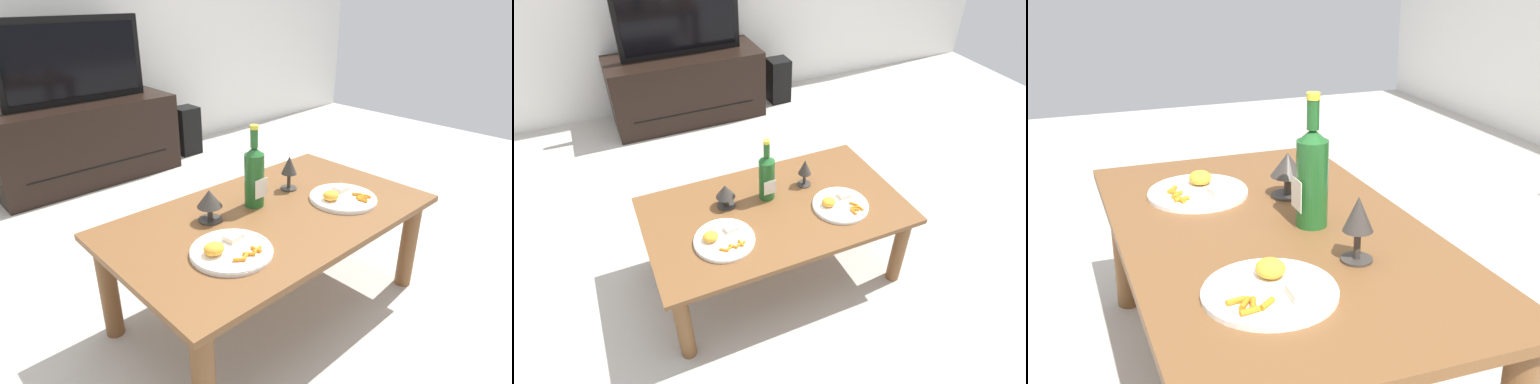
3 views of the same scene
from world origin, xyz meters
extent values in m
plane|color=#B7B2A8|center=(0.00, 0.00, 0.00)|extent=(6.40, 6.40, 0.00)
cube|color=brown|center=(0.00, 0.00, 0.43)|extent=(1.25, 0.72, 0.03)
cylinder|color=brown|center=(-0.56, -0.30, 0.21)|extent=(0.07, 0.07, 0.42)
cylinder|color=brown|center=(0.56, -0.30, 0.21)|extent=(0.07, 0.07, 0.42)
cylinder|color=brown|center=(-0.56, 0.30, 0.21)|extent=(0.07, 0.07, 0.42)
cylinder|color=brown|center=(0.56, 0.30, 0.21)|extent=(0.07, 0.07, 0.42)
cube|color=black|center=(0.05, 1.88, 0.27)|extent=(1.22, 0.47, 0.55)
cube|color=black|center=(0.05, 1.64, 0.16)|extent=(0.97, 0.01, 0.01)
cube|color=black|center=(0.05, 1.88, 0.82)|extent=(0.94, 0.04, 0.54)
cube|color=black|center=(0.05, 1.85, 0.82)|extent=(0.87, 0.01, 0.45)
cube|color=black|center=(0.87, 1.87, 0.19)|extent=(0.18, 0.18, 0.38)
cylinder|color=#1E5923|center=(0.00, 0.10, 0.55)|extent=(0.08, 0.08, 0.22)
cone|color=#1E5923|center=(0.00, 0.10, 0.67)|extent=(0.08, 0.08, 0.04)
cylinder|color=#1E5923|center=(0.00, 0.10, 0.72)|extent=(0.03, 0.03, 0.07)
cylinder|color=yellow|center=(0.00, 0.10, 0.76)|extent=(0.03, 0.03, 0.02)
cube|color=silver|center=(0.00, 0.06, 0.53)|extent=(0.06, 0.00, 0.08)
cylinder|color=#38332D|center=(-0.21, 0.12, 0.45)|extent=(0.09, 0.09, 0.01)
cylinder|color=#38332D|center=(-0.21, 0.12, 0.47)|extent=(0.02, 0.02, 0.05)
cone|color=#38332D|center=(-0.21, 0.12, 0.53)|extent=(0.09, 0.09, 0.07)
cylinder|color=#38332D|center=(0.22, 0.12, 0.45)|extent=(0.07, 0.07, 0.01)
cylinder|color=#38332D|center=(0.22, 0.12, 0.48)|extent=(0.02, 0.02, 0.07)
cone|color=#38332D|center=(0.22, 0.12, 0.55)|extent=(0.07, 0.07, 0.08)
cylinder|color=white|center=(-0.30, -0.11, 0.45)|extent=(0.27, 0.27, 0.01)
torus|color=white|center=(-0.30, -0.11, 0.46)|extent=(0.27, 0.27, 0.01)
ellipsoid|color=orange|center=(-0.35, -0.09, 0.47)|extent=(0.07, 0.06, 0.04)
cube|color=beige|center=(-0.25, -0.07, 0.46)|extent=(0.07, 0.06, 0.02)
cylinder|color=orange|center=(-0.32, -0.18, 0.46)|extent=(0.04, 0.04, 0.01)
cylinder|color=orange|center=(-0.30, -0.18, 0.46)|extent=(0.04, 0.03, 0.01)
cylinder|color=orange|center=(-0.28, -0.18, 0.46)|extent=(0.04, 0.04, 0.01)
cylinder|color=orange|center=(-0.24, -0.17, 0.46)|extent=(0.04, 0.02, 0.01)
cylinder|color=orange|center=(-0.24, -0.17, 0.46)|extent=(0.02, 0.04, 0.01)
cylinder|color=white|center=(0.30, -0.11, 0.45)|extent=(0.27, 0.27, 0.01)
torus|color=white|center=(0.30, -0.11, 0.46)|extent=(0.27, 0.27, 0.01)
ellipsoid|color=orange|center=(0.24, -0.09, 0.47)|extent=(0.07, 0.06, 0.04)
cube|color=beige|center=(0.35, -0.07, 0.46)|extent=(0.06, 0.05, 0.02)
cylinder|color=orange|center=(0.32, -0.19, 0.46)|extent=(0.02, 0.04, 0.01)
cylinder|color=orange|center=(0.34, -0.18, 0.46)|extent=(0.04, 0.03, 0.01)
cylinder|color=orange|center=(0.37, -0.18, 0.46)|extent=(0.02, 0.04, 0.01)
cylinder|color=orange|center=(0.35, -0.16, 0.46)|extent=(0.04, 0.02, 0.01)
cylinder|color=orange|center=(0.35, -0.14, 0.46)|extent=(0.03, 0.04, 0.01)
camera|label=1|loc=(-1.07, -1.07, 1.22)|focal=30.89mm
camera|label=2|loc=(-0.67, -1.46, 1.81)|focal=30.52mm
camera|label=3|loc=(1.41, -0.50, 1.10)|focal=47.36mm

